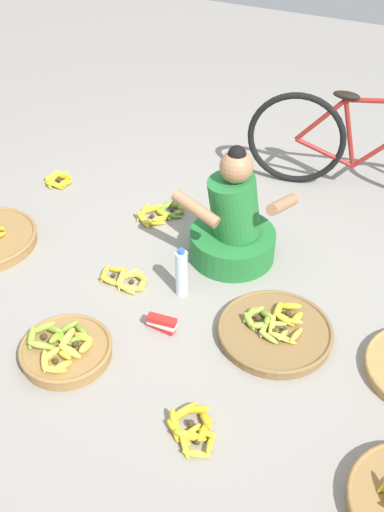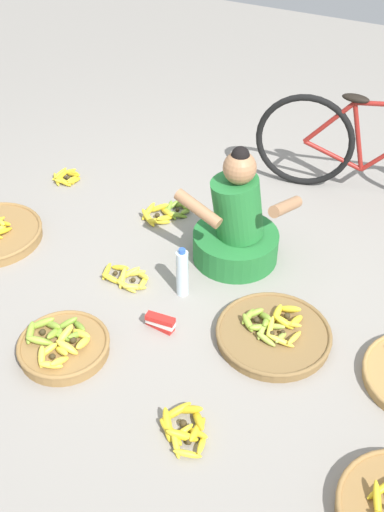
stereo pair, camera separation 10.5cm
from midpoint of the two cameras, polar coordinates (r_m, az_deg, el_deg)
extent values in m
plane|color=gray|center=(3.59, 2.33, -2.58)|extent=(10.00, 10.00, 0.00)
cylinder|color=#237233|center=(3.74, 4.86, 0.99)|extent=(0.52, 0.52, 0.18)
cylinder|color=#237233|center=(3.58, 5.09, 4.46)|extent=(0.42, 0.39, 0.40)
sphere|color=#9E704C|center=(3.43, 5.34, 8.17)|extent=(0.19, 0.19, 0.19)
sphere|color=black|center=(3.39, 5.42, 9.27)|extent=(0.10, 0.10, 0.10)
cylinder|color=#9E704C|center=(3.43, 1.45, 4.41)|extent=(0.31, 0.12, 0.16)
cylinder|color=#9E704C|center=(3.49, 9.56, 4.54)|extent=(0.11, 0.31, 0.16)
torus|color=black|center=(4.38, 11.11, 10.43)|extent=(0.68, 0.17, 0.68)
cylinder|color=maroon|center=(4.33, 15.88, 10.58)|extent=(0.15, 0.06, 0.49)
cylinder|color=maroon|center=(4.40, 13.64, 9.08)|extent=(0.42, 0.11, 0.18)
cylinder|color=maroon|center=(4.30, 13.32, 11.98)|extent=(0.31, 0.09, 0.35)
ellipsoid|color=black|center=(4.21, 15.71, 13.94)|extent=(0.18, 0.08, 0.05)
cylinder|color=olive|center=(3.24, -10.90, -8.39)|extent=(0.46, 0.46, 0.07)
torus|color=olive|center=(3.22, -10.97, -7.99)|extent=(0.48, 0.48, 0.02)
ellipsoid|color=yellow|center=(3.16, -9.16, -7.99)|extent=(0.06, 0.14, 0.08)
ellipsoid|color=yellow|center=(3.21, -9.38, -7.17)|extent=(0.14, 0.05, 0.06)
ellipsoid|color=yellow|center=(3.21, -10.82, -7.22)|extent=(0.06, 0.14, 0.09)
ellipsoid|color=yellow|center=(3.15, -10.61, -8.36)|extent=(0.14, 0.05, 0.09)
sphere|color=#382D19|center=(3.18, -10.08, -7.74)|extent=(0.04, 0.04, 0.04)
ellipsoid|color=olive|center=(3.21, -9.74, -7.23)|extent=(0.06, 0.13, 0.08)
ellipsoid|color=olive|center=(3.25, -9.54, -6.45)|extent=(0.13, 0.08, 0.06)
ellipsoid|color=olive|center=(3.27, -10.63, -6.18)|extent=(0.10, 0.12, 0.07)
ellipsoid|color=olive|center=(3.24, -11.29, -7.06)|extent=(0.11, 0.11, 0.06)
ellipsoid|color=olive|center=(3.21, -10.71, -7.50)|extent=(0.13, 0.06, 0.06)
sphere|color=#382D19|center=(3.24, -10.37, -6.82)|extent=(0.03, 0.03, 0.03)
ellipsoid|color=#8CAD38|center=(3.22, -11.82, -7.06)|extent=(0.07, 0.15, 0.09)
ellipsoid|color=#8CAD38|center=(3.27, -11.99, -6.29)|extent=(0.15, 0.07, 0.09)
ellipsoid|color=#8CAD38|center=(3.30, -12.92, -6.14)|extent=(0.13, 0.13, 0.08)
ellipsoid|color=#8CAD38|center=(3.27, -13.92, -6.94)|extent=(0.10, 0.15, 0.06)
ellipsoid|color=#8CAD38|center=(3.21, -13.07, -7.71)|extent=(0.15, 0.10, 0.08)
sphere|color=#382D19|center=(3.25, -12.83, -6.94)|extent=(0.03, 0.03, 0.03)
ellipsoid|color=yellow|center=(3.10, -11.27, -9.59)|extent=(0.06, 0.13, 0.08)
ellipsoid|color=yellow|center=(3.14, -11.10, -8.68)|extent=(0.13, 0.08, 0.07)
ellipsoid|color=yellow|center=(3.16, -12.36, -8.59)|extent=(0.08, 0.12, 0.06)
ellipsoid|color=yellow|center=(3.13, -12.88, -9.13)|extent=(0.09, 0.12, 0.08)
ellipsoid|color=yellow|center=(3.10, -12.03, -9.91)|extent=(0.12, 0.09, 0.06)
sphere|color=#382D19|center=(3.13, -11.91, -9.15)|extent=(0.03, 0.03, 0.03)
ellipsoid|color=gold|center=(2.77, 18.45, -19.84)|extent=(0.12, 0.15, 0.07)
ellipsoid|color=gold|center=(2.73, 17.99, -20.87)|extent=(0.09, 0.16, 0.09)
cylinder|color=brown|center=(3.29, 8.48, -7.34)|extent=(0.60, 0.60, 0.05)
torus|color=brown|center=(3.27, 8.52, -7.03)|extent=(0.61, 0.61, 0.02)
ellipsoid|color=yellow|center=(3.23, 10.44, -7.49)|extent=(0.05, 0.16, 0.07)
ellipsoid|color=yellow|center=(3.28, 9.89, -6.26)|extent=(0.15, 0.04, 0.08)
ellipsoid|color=yellow|center=(3.24, 8.20, -6.73)|extent=(0.06, 0.15, 0.08)
ellipsoid|color=yellow|center=(3.19, 9.21, -7.82)|extent=(0.15, 0.06, 0.08)
sphere|color=#382D19|center=(3.24, 9.37, -7.03)|extent=(0.03, 0.03, 0.03)
ellipsoid|color=yellow|center=(3.31, 10.59, -5.92)|extent=(0.06, 0.13, 0.07)
ellipsoid|color=yellow|center=(3.37, 9.99, -4.89)|extent=(0.13, 0.05, 0.07)
ellipsoid|color=yellow|center=(3.34, 8.82, -5.30)|extent=(0.04, 0.13, 0.06)
ellipsoid|color=yellow|center=(3.28, 9.42, -6.08)|extent=(0.13, 0.04, 0.08)
sphere|color=#382D19|center=(3.33, 9.74, -5.52)|extent=(0.03, 0.03, 0.03)
ellipsoid|color=#8CAD38|center=(3.27, 7.84, -6.10)|extent=(0.06, 0.13, 0.08)
ellipsoid|color=#8CAD38|center=(3.30, 7.74, -5.62)|extent=(0.12, 0.10, 0.08)
ellipsoid|color=#8CAD38|center=(3.32, 6.66, -5.33)|extent=(0.11, 0.11, 0.07)
ellipsoid|color=#8CAD38|center=(3.30, 6.16, -5.64)|extent=(0.05, 0.12, 0.06)
ellipsoid|color=#8CAD38|center=(3.26, 6.15, -6.20)|extent=(0.12, 0.10, 0.07)
ellipsoid|color=#8CAD38|center=(3.25, 7.22, -6.63)|extent=(0.12, 0.11, 0.06)
sphere|color=#382D19|center=(3.28, 6.95, -5.95)|extent=(0.03, 0.03, 0.03)
ellipsoid|color=#9EB747|center=(3.22, 9.20, -7.51)|extent=(0.04, 0.12, 0.06)
ellipsoid|color=#9EB747|center=(3.27, 8.60, -6.51)|extent=(0.12, 0.04, 0.06)
ellipsoid|color=#9EB747|center=(3.24, 7.45, -6.90)|extent=(0.04, 0.12, 0.06)
ellipsoid|color=#9EB747|center=(3.20, 7.84, -7.71)|extent=(0.13, 0.05, 0.06)
sphere|color=#382D19|center=(3.23, 8.35, -7.13)|extent=(0.03, 0.03, 0.03)
ellipsoid|color=gold|center=(4.00, -16.35, 2.25)|extent=(0.04, 0.15, 0.07)
ellipsoid|color=gold|center=(4.06, -16.32, 2.91)|extent=(0.15, 0.06, 0.08)
ellipsoid|color=yellow|center=(4.08, -16.69, 3.00)|extent=(0.14, 0.09, 0.07)
ellipsoid|color=yellow|center=(3.57, -3.70, -2.44)|extent=(0.07, 0.15, 0.06)
ellipsoid|color=yellow|center=(3.61, -3.80, -1.85)|extent=(0.14, 0.10, 0.08)
ellipsoid|color=yellow|center=(3.63, -4.58, -1.61)|extent=(0.14, 0.09, 0.06)
ellipsoid|color=yellow|center=(3.63, -5.01, -1.61)|extent=(0.11, 0.13, 0.08)
ellipsoid|color=yellow|center=(3.59, -5.65, -2.06)|extent=(0.08, 0.15, 0.09)
ellipsoid|color=yellow|center=(3.55, -5.29, -2.85)|extent=(0.15, 0.05, 0.05)
ellipsoid|color=yellow|center=(3.54, -4.52, -2.89)|extent=(0.13, 0.12, 0.07)
sphere|color=#382D19|center=(3.59, -4.66, -2.25)|extent=(0.03, 0.03, 0.03)
ellipsoid|color=yellow|center=(3.62, -5.53, -1.85)|extent=(0.04, 0.13, 0.06)
ellipsoid|color=yellow|center=(3.68, -5.90, -1.09)|extent=(0.13, 0.04, 0.06)
ellipsoid|color=yellow|center=(3.66, -7.13, -1.43)|extent=(0.06, 0.13, 0.07)
ellipsoid|color=yellow|center=(3.60, -6.67, -2.12)|extent=(0.13, 0.05, 0.07)
sphere|color=#382D19|center=(3.64, -6.32, -1.61)|extent=(0.03, 0.03, 0.03)
ellipsoid|color=yellow|center=(2.84, 2.00, -17.16)|extent=(0.06, 0.14, 0.06)
ellipsoid|color=yellow|center=(2.87, 1.61, -16.16)|extent=(0.14, 0.06, 0.08)
ellipsoid|color=yellow|center=(2.87, 0.09, -16.15)|extent=(0.09, 0.13, 0.06)
ellipsoid|color=yellow|center=(2.83, -0.41, -17.10)|extent=(0.11, 0.12, 0.08)
ellipsoid|color=yellow|center=(2.81, 0.69, -17.94)|extent=(0.13, 0.08, 0.06)
sphere|color=#382D19|center=(2.85, 0.79, -16.94)|extent=(0.03, 0.03, 0.03)
ellipsoid|color=gold|center=(2.88, 1.59, -15.83)|extent=(0.05, 0.17, 0.06)
ellipsoid|color=gold|center=(2.90, 1.66, -14.97)|extent=(0.14, 0.15, 0.08)
ellipsoid|color=gold|center=(2.93, 0.69, -14.11)|extent=(0.17, 0.07, 0.10)
ellipsoid|color=gold|center=(2.93, -0.43, -14.29)|extent=(0.13, 0.16, 0.08)
ellipsoid|color=gold|center=(2.88, -1.22, -15.42)|extent=(0.13, 0.15, 0.10)
ellipsoid|color=gold|center=(2.87, -0.92, -16.07)|extent=(0.17, 0.10, 0.07)
ellipsoid|color=gold|center=(2.85, 0.19, -16.38)|extent=(0.16, 0.11, 0.10)
sphere|color=#382D19|center=(2.90, 0.24, -15.32)|extent=(0.04, 0.04, 0.04)
ellipsoid|color=yellow|center=(4.05, -1.80, 3.53)|extent=(0.07, 0.16, 0.10)
ellipsoid|color=yellow|center=(4.12, -1.65, 4.09)|extent=(0.16, 0.12, 0.07)
ellipsoid|color=yellow|center=(4.14, -2.44, 4.48)|extent=(0.16, 0.10, 0.10)
ellipsoid|color=yellow|center=(4.12, -3.35, 4.18)|extent=(0.05, 0.16, 0.09)
ellipsoid|color=yellow|center=(4.06, -3.37, 3.56)|extent=(0.16, 0.11, 0.09)
ellipsoid|color=yellow|center=(4.03, -2.37, 3.25)|extent=(0.15, 0.13, 0.07)
sphere|color=#382D19|center=(4.09, -2.52, 3.81)|extent=(0.03, 0.03, 0.03)
ellipsoid|color=olive|center=(4.12, 0.10, 4.16)|extent=(0.04, 0.14, 0.08)
ellipsoid|color=olive|center=(4.16, 0.12, 4.56)|extent=(0.13, 0.11, 0.08)
ellipsoid|color=olive|center=(4.19, -0.30, 4.79)|extent=(0.14, 0.04, 0.08)
ellipsoid|color=olive|center=(4.18, -1.09, 4.73)|extent=(0.09, 0.13, 0.07)
ellipsoid|color=olive|center=(4.16, -1.44, 4.46)|extent=(0.06, 0.14, 0.07)
ellipsoid|color=olive|center=(4.11, -1.32, 4.00)|extent=(0.14, 0.09, 0.06)
ellipsoid|color=olive|center=(4.09, -0.62, 3.85)|extent=(0.13, 0.10, 0.07)
sphere|color=#382D19|center=(4.14, -0.65, 4.30)|extent=(0.03, 0.03, 0.03)
ellipsoid|color=gold|center=(4.53, -10.26, 6.92)|extent=(0.05, 0.14, 0.06)
ellipsoid|color=gold|center=(4.60, -10.32, 7.47)|extent=(0.14, 0.05, 0.07)
ellipsoid|color=gold|center=(4.60, -11.41, 7.28)|extent=(0.04, 0.14, 0.06)
ellipsoid|color=gold|center=(4.52, -11.23, 6.81)|extent=(0.14, 0.05, 0.08)
sphere|color=#382D19|center=(4.56, -10.83, 7.15)|extent=(0.03, 0.03, 0.03)
ellipsoid|color=yellow|center=(4.54, -10.36, 7.07)|extent=(0.04, 0.15, 0.07)
ellipsoid|color=yellow|center=(4.61, -10.42, 7.60)|extent=(0.15, 0.07, 0.08)
ellipsoid|color=yellow|center=(4.63, -10.88, 7.68)|extent=(0.15, 0.08, 0.08)
ellipsoid|color=yellow|center=(4.62, -11.60, 7.48)|extent=(0.06, 0.15, 0.07)
ellipsoid|color=yellow|center=(4.57, -11.86, 7.00)|extent=(0.13, 0.12, 0.06)
ellipsoid|color=yellow|center=(4.52, -11.14, 6.78)|extent=(0.14, 0.10, 0.07)
sphere|color=#382D19|center=(4.58, -11.06, 7.19)|extent=(0.03, 0.03, 0.03)
cylinder|color=silver|center=(3.43, -0.03, -1.64)|extent=(0.07, 0.07, 0.30)
cylinder|color=#2D59B7|center=(3.33, -0.04, 0.45)|extent=(0.04, 0.04, 0.02)
cube|color=red|center=(3.32, -2.10, -6.48)|extent=(0.16, 0.06, 0.03)
cube|color=white|center=(3.30, -2.03, -6.21)|extent=(0.16, 0.06, 0.03)
cube|color=red|center=(3.27, -2.05, -5.89)|extent=(0.16, 0.07, 0.03)
camera|label=1|loc=(0.05, -89.07, 0.75)|focal=42.99mm
camera|label=2|loc=(0.05, 90.93, -0.75)|focal=42.99mm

